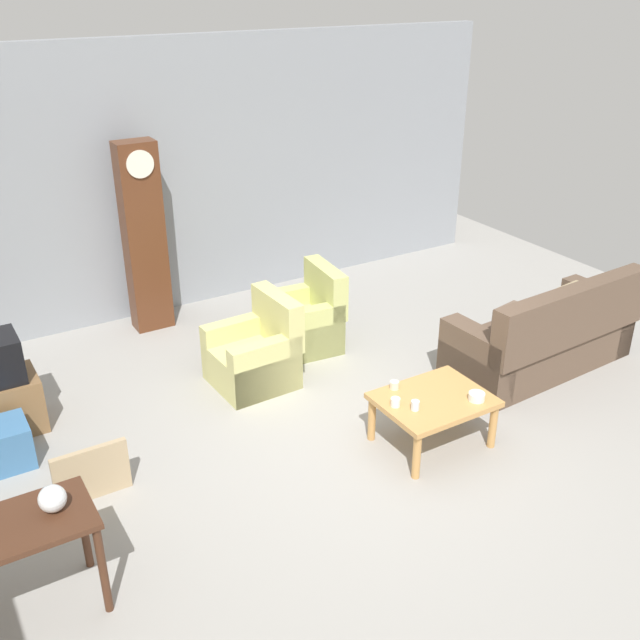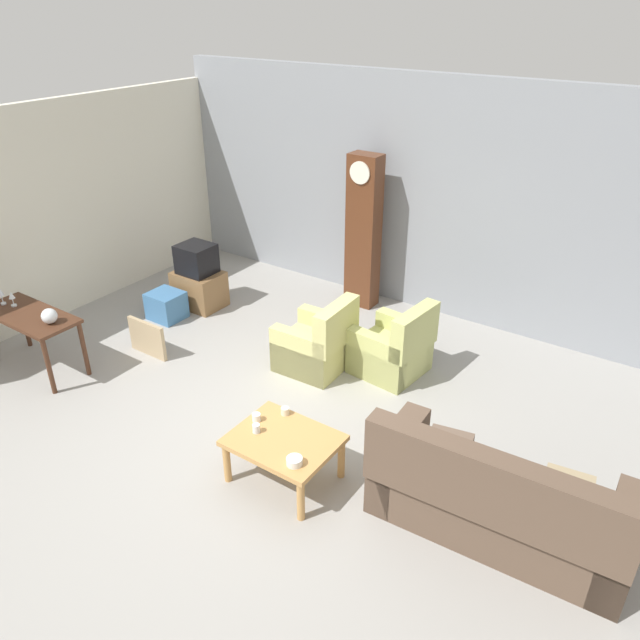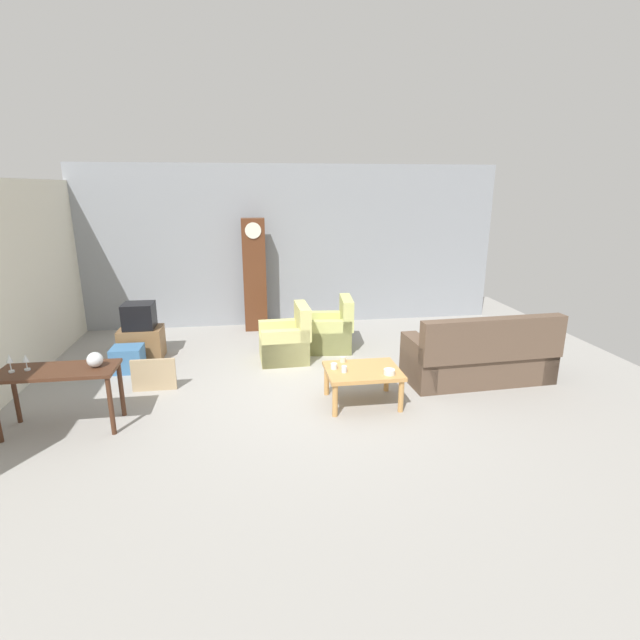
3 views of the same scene
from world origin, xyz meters
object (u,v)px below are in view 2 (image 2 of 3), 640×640
object	(u,v)px
tv_stand_cabinet	(199,289)
tv_crt	(196,259)
grandfather_clock	(363,232)
glass_dome_cloche	(49,316)
wine_glass_mid	(12,297)
couch_floral	(497,502)
cup_blue_rimmed	(256,428)
armchair_olive_far	(393,350)
cup_white_porcelain	(256,417)
cup_cream_tall	(285,411)
bowl_white_stacked	(294,461)
coffee_table_wood	(284,444)
armchair_olive_near	(317,346)
framed_picture_leaning	(147,338)
console_table_dark	(30,322)
wine_glass_tall	(1,294)
storage_box_blue	(166,306)

from	to	relation	value
tv_stand_cabinet	tv_crt	bearing A→B (deg)	0.00
grandfather_clock	glass_dome_cloche	xyz separation A→B (m)	(-1.91, -3.72, -0.27)
wine_glass_mid	glass_dome_cloche	bearing A→B (deg)	-0.66
couch_floral	cup_blue_rimmed	distance (m)	2.20
armchair_olive_far	wine_glass_mid	size ratio (longest dim) A/B	4.87
armchair_olive_far	cup_white_porcelain	xyz separation A→B (m)	(-0.33, -2.14, 0.21)
cup_cream_tall	cup_white_porcelain	bearing A→B (deg)	-124.71
tv_stand_cabinet	bowl_white_stacked	distance (m)	4.28
armchair_olive_far	tv_crt	size ratio (longest dim) A/B	1.92
grandfather_clock	cup_blue_rimmed	bearing A→B (deg)	-73.95
coffee_table_wood	tv_stand_cabinet	size ratio (longest dim) A/B	1.41
cup_cream_tall	tv_crt	bearing A→B (deg)	147.79
couch_floral	cup_cream_tall	size ratio (longest dim) A/B	26.18
cup_blue_rimmed	wine_glass_mid	bearing A→B (deg)	-179.18
armchair_olive_near	cup_cream_tall	xyz separation A→B (m)	(0.65, -1.48, 0.21)
armchair_olive_near	framed_picture_leaning	size ratio (longest dim) A/B	1.53
armchair_olive_far	cup_blue_rimmed	world-z (taller)	armchair_olive_far
grandfather_clock	bowl_white_stacked	xyz separation A→B (m)	(1.61, -3.81, -0.59)
cup_white_porcelain	wine_glass_mid	size ratio (longest dim) A/B	0.44
grandfather_clock	cup_blue_rimmed	world-z (taller)	grandfather_clock
console_table_dark	tv_crt	size ratio (longest dim) A/B	2.71
coffee_table_wood	cup_cream_tall	distance (m)	0.38
cup_white_porcelain	framed_picture_leaning	bearing A→B (deg)	162.64
armchair_olive_near	bowl_white_stacked	size ratio (longest dim) A/B	6.45
glass_dome_cloche	cup_cream_tall	bearing A→B (deg)	8.13
wine_glass_mid	cup_white_porcelain	bearing A→B (deg)	2.98
armchair_olive_near	glass_dome_cloche	world-z (taller)	glass_dome_cloche
armchair_olive_near	cup_cream_tall	world-z (taller)	armchair_olive_near
cup_blue_rimmed	framed_picture_leaning	bearing A→B (deg)	160.61
bowl_white_stacked	wine_glass_tall	xyz separation A→B (m)	(-4.40, 0.06, 0.38)
coffee_table_wood	framed_picture_leaning	xyz separation A→B (m)	(-2.79, 0.82, -0.18)
coffee_table_wood	storage_box_blue	world-z (taller)	coffee_table_wood
console_table_dark	bowl_white_stacked	bearing A→B (deg)	-1.14
cup_white_porcelain	cup_cream_tall	world-z (taller)	cup_white_porcelain
couch_floral	tv_stand_cabinet	bearing A→B (deg)	161.11
armchair_olive_near	wine_glass_tall	size ratio (longest dim) A/B	4.18
tv_crt	coffee_table_wood	bearing A→B (deg)	-34.28
wine_glass_tall	cup_blue_rimmed	bearing A→B (deg)	1.46
tv_crt	bowl_white_stacked	distance (m)	4.27
glass_dome_cloche	wine_glass_mid	xyz separation A→B (m)	(-0.74, 0.01, 0.03)
armchair_olive_far	framed_picture_leaning	xyz separation A→B (m)	(-2.75, -1.38, -0.07)
armchair_olive_near	tv_stand_cabinet	distance (m)	2.41
bowl_white_stacked	grandfather_clock	bearing A→B (deg)	112.83
armchair_olive_far	bowl_white_stacked	world-z (taller)	armchair_olive_far
coffee_table_wood	cup_white_porcelain	xyz separation A→B (m)	(-0.37, 0.06, 0.11)
armchair_olive_far	coffee_table_wood	size ratio (longest dim) A/B	0.96
tv_crt	wine_glass_tall	bearing A→B (deg)	-110.51
armchair_olive_near	coffee_table_wood	world-z (taller)	armchair_olive_near
armchair_olive_near	coffee_table_wood	size ratio (longest dim) A/B	0.96
tv_stand_cabinet	glass_dome_cloche	size ratio (longest dim) A/B	3.79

